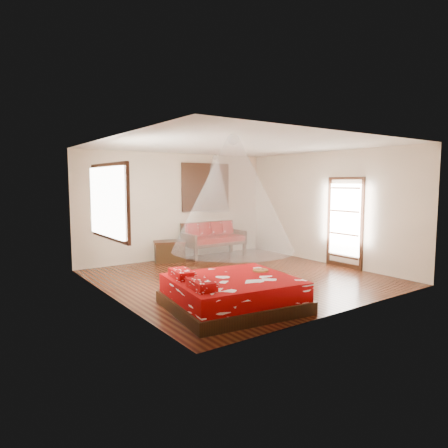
{
  "coord_description": "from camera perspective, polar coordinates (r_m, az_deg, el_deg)",
  "views": [
    {
      "loc": [
        -5.12,
        -6.66,
        2.04
      ],
      "look_at": [
        -0.23,
        0.24,
        1.15
      ],
      "focal_mm": 32.0,
      "sensor_mm": 36.0,
      "label": 1
    }
  ],
  "objects": [
    {
      "name": "mosquito_net_daybed",
      "position": [
        10.76,
        -1.25,
        5.79
      ],
      "size": [
        0.79,
        0.79,
        1.5
      ],
      "primitive_type": "cone",
      "color": "white",
      "rests_on": "ceiling"
    },
    {
      "name": "wine_tray",
      "position": [
        6.98,
        5.24,
        -6.27
      ],
      "size": [
        0.27,
        0.27,
        0.22
      ],
      "rotation": [
        0.0,
        0.0,
        -0.23
      ],
      "color": "brown",
      "rests_on": "bed"
    },
    {
      "name": "mosquito_net_main",
      "position": [
        6.31,
        1.29,
        4.28
      ],
      "size": [
        1.96,
        1.96,
        1.8
      ],
      "primitive_type": "cone",
      "color": "white",
      "rests_on": "ceiling"
    },
    {
      "name": "window_left",
      "position": [
        7.28,
        -15.97,
        3.1
      ],
      "size": [
        0.1,
        1.74,
        1.34
      ],
      "color": "black",
      "rests_on": "wall_left"
    },
    {
      "name": "shutter_panel",
      "position": [
        11.15,
        -2.6,
        5.28
      ],
      "size": [
        1.52,
        0.06,
        1.32
      ],
      "color": "black",
      "rests_on": "wall_back"
    },
    {
      "name": "glazed_door",
      "position": [
        9.95,
        16.88,
        0.15
      ],
      "size": [
        0.08,
        1.02,
        2.16
      ],
      "color": "black",
      "rests_on": "floor"
    },
    {
      "name": "storage_chest",
      "position": [
        10.41,
        -7.81,
        -3.83
      ],
      "size": [
        0.92,
        0.8,
        0.53
      ],
      "rotation": [
        0.0,
        0.0,
        -0.35
      ],
      "color": "black",
      "rests_on": "floor"
    },
    {
      "name": "room",
      "position": [
        8.42,
        2.22,
        1.65
      ],
      "size": [
        5.54,
        5.54,
        2.84
      ],
      "color": "black",
      "rests_on": "ground"
    },
    {
      "name": "bed",
      "position": [
        6.55,
        1.13,
        -9.85
      ],
      "size": [
        2.22,
        2.05,
        0.63
      ],
      "rotation": [
        0.0,
        0.0,
        -0.13
      ],
      "color": "black",
      "rests_on": "floor"
    },
    {
      "name": "daybed",
      "position": [
        10.97,
        -1.61,
        -1.96
      ],
      "size": [
        1.71,
        0.76,
        0.94
      ],
      "color": "black",
      "rests_on": "floor"
    }
  ]
}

